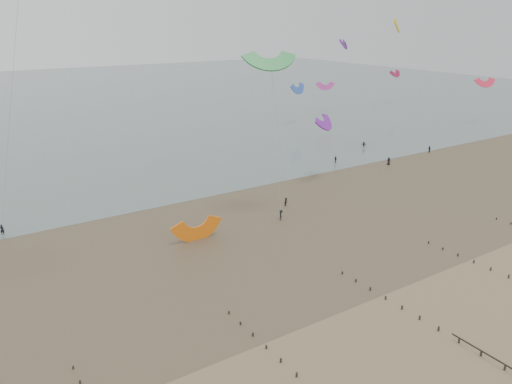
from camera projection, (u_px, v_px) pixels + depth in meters
ground at (388, 326)px, 56.87m from camera, size 500.00×500.00×0.00m
sea_and_shore at (213, 232)px, 81.99m from camera, size 500.00×665.00×0.03m
kitesurfer_lead at (2, 230)px, 80.57m from camera, size 0.80×0.69×1.85m
kitesurfers at (335, 172)px, 110.92m from camera, size 108.20×31.21×1.87m
grounded_kite at (198, 240)px, 79.12m from camera, size 7.31×5.74×3.97m
kites_airborne at (83, 73)px, 110.90m from camera, size 242.48×121.83×34.82m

